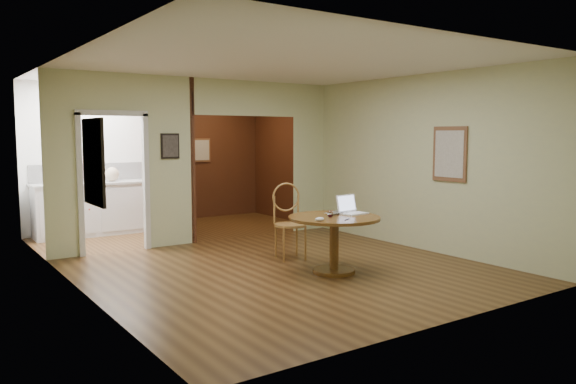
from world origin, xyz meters
TOP-DOWN VIEW (x-y plane):
  - floor at (0.00, 0.00)m, footprint 5.00×5.00m
  - room_shell at (-0.47, 3.10)m, footprint 5.20×7.50m
  - dining_table at (0.43, -0.37)m, footprint 1.18×1.18m
  - chair at (0.44, 0.68)m, footprint 0.55×0.55m
  - open_laptop at (0.76, -0.29)m, footprint 0.37×0.34m
  - closed_laptop at (0.59, -0.27)m, footprint 0.42×0.34m
  - mouse at (0.03, -0.58)m, footprint 0.13×0.08m
  - wine_glass at (0.33, -0.40)m, footprint 0.08×0.08m
  - pen at (0.38, -0.68)m, footprint 0.13×0.07m
  - kitchen_cabinet at (-1.35, 4.20)m, footprint 2.06×0.60m
  - grocery_bag at (-1.00, 4.20)m, footprint 0.32×0.30m

SIDE VIEW (x-z plane):
  - floor at x=0.00m, z-range 0.00..0.00m
  - kitchen_cabinet at x=-1.35m, z-range 0.00..0.94m
  - dining_table at x=0.43m, z-range 0.18..0.91m
  - chair at x=0.44m, z-range 0.06..1.15m
  - pen at x=0.38m, z-range 0.74..0.75m
  - closed_laptop at x=0.59m, z-range 0.74..0.77m
  - mouse at x=0.03m, z-range 0.74..0.79m
  - wine_glass at x=0.33m, z-range 0.74..0.83m
  - open_laptop at x=0.76m, z-range 0.68..0.92m
  - grocery_bag at x=-1.00m, z-range 0.94..1.20m
  - room_shell at x=-0.47m, z-range -1.21..3.79m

